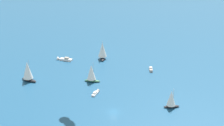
# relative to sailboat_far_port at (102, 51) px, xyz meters

# --- Properties ---
(ground_plane) EXTENTS (2000.00, 2000.00, 0.00)m
(ground_plane) POSITION_rel_sailboat_far_port_xyz_m (-25.49, 51.80, -4.75)
(ground_plane) COLOR #1E517A
(sailboat_far_port) EXTENTS (5.76, 8.33, 10.41)m
(sailboat_far_port) POSITION_rel_sailboat_far_port_xyz_m (0.00, 0.00, 0.00)
(sailboat_far_port) COLOR black
(sailboat_far_port) RESTS_ON ground_plane
(sailboat_far_stbd) EXTENTS (8.47, 5.14, 10.61)m
(sailboat_far_stbd) POSITION_rel_sailboat_far_port_xyz_m (21.54, 38.19, 0.09)
(sailboat_far_stbd) COLOR black
(sailboat_far_stbd) RESTS_ON ground_plane
(motorboat_inshore) EXTENTS (3.22, 5.95, 1.68)m
(motorboat_inshore) POSITION_rel_sailboat_far_port_xyz_m (-28.26, 6.23, -4.30)
(motorboat_inshore) COLOR #9E9993
(motorboat_inshore) RESTS_ON ground_plane
(motorboat_offshore) EXTENTS (8.29, 2.50, 2.38)m
(motorboat_offshore) POSITION_rel_sailboat_far_port_xyz_m (18.24, 9.03, -4.11)
(motorboat_offshore) COLOR white
(motorboat_offshore) RESTS_ON ground_plane
(sailboat_ahead) EXTENTS (7.56, 4.65, 9.44)m
(sailboat_ahead) POSITION_rel_sailboat_far_port_xyz_m (-6.14, 28.72, -0.44)
(sailboat_ahead) COLOR #33704C
(sailboat_ahead) RESTS_ON ground_plane
(sailboat_mid_cluster) EXTENTS (6.53, 4.79, 8.28)m
(sailboat_mid_cluster) POSITION_rel_sailboat_far_port_xyz_m (-45.65, 40.37, -0.97)
(sailboat_mid_cluster) COLOR black
(sailboat_mid_cluster) RESTS_ON ground_plane
(motorboat_outer_ring_a) EXTENTS (1.51, 5.80, 1.68)m
(motorboat_outer_ring_a) POSITION_rel_sailboat_far_port_xyz_m (-12.82, 39.58, -4.30)
(motorboat_outer_ring_a) COLOR white
(motorboat_outer_ring_a) RESTS_ON ground_plane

